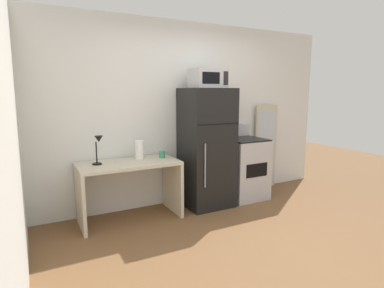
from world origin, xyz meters
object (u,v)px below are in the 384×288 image
desk (129,179)px  refrigerator (206,148)px  paper_towel_roll (140,150)px  oven_range (244,168)px  leaning_mirror (265,147)px  desk_lamp (98,145)px  microwave (208,78)px  coffee_mug (162,154)px

desk → refrigerator: 1.17m
desk → paper_towel_roll: size_ratio=5.19×
paper_towel_roll → oven_range: bearing=-3.8°
paper_towel_roll → leaning_mirror: bearing=3.7°
desk_lamp → microwave: bearing=-2.0°
paper_towel_roll → coffee_mug: (0.28, -0.08, -0.07)m
desk → refrigerator: size_ratio=0.75×
refrigerator → leaning_mirror: size_ratio=1.19×
oven_range → microwave: bearing=-177.2°
coffee_mug → microwave: size_ratio=0.21×
desk → desk_lamp: size_ratio=3.53×
refrigerator → oven_range: 0.77m
paper_towel_roll → refrigerator: (0.95, -0.12, -0.03)m
desk_lamp → microwave: (1.49, -0.05, 0.81)m
refrigerator → leaning_mirror: (1.31, 0.27, -0.14)m
paper_towel_roll → oven_range: oven_range is taller
leaning_mirror → coffee_mug: bearing=-173.5°
desk_lamp → oven_range: 2.23m
paper_towel_roll → coffee_mug: paper_towel_roll is taller
leaning_mirror → refrigerator: bearing=-168.5°
paper_towel_roll → coffee_mug: size_ratio=2.53×
coffee_mug → leaning_mirror: 1.99m
paper_towel_roll → leaning_mirror: size_ratio=0.17×
coffee_mug → oven_range: 1.38m
oven_range → leaning_mirror: 0.72m
microwave → desk: bearing=178.9°
leaning_mirror → paper_towel_roll: bearing=-176.3°
desk → coffee_mug: (0.47, 0.04, 0.27)m
refrigerator → leaning_mirror: bearing=11.5°
paper_towel_roll → microwave: (0.95, -0.14, 0.93)m
paper_towel_roll → refrigerator: 0.95m
desk → coffee_mug: size_ratio=13.10×
desk → leaning_mirror: 2.47m
refrigerator → microwave: bearing=-89.7°
desk_lamp → microwave: 1.70m
microwave → leaning_mirror: microwave is taller
desk → microwave: microwave is taller
desk → refrigerator: bearing=0.0°
microwave → desk_lamp: bearing=178.0°
desk → coffee_mug: 0.55m
desk_lamp → leaning_mirror: 2.83m
refrigerator → leaning_mirror: refrigerator is taller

